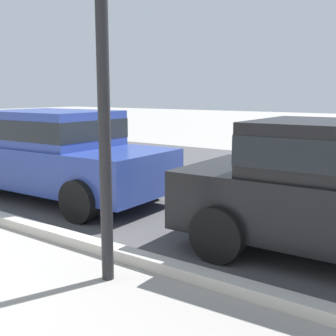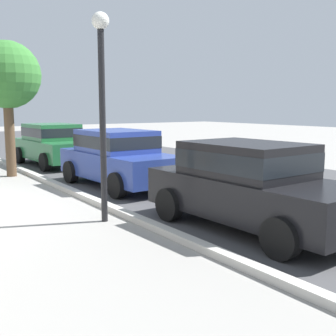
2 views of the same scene
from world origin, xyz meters
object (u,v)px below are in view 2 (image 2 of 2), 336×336
at_px(parked_car_black, 250,183).
at_px(lamp_post, 102,87).
at_px(parked_car_green, 53,143).
at_px(parked_car_blue, 118,156).
at_px(street_tree_near_bench, 7,76).

xyz_separation_m(parked_car_black, lamp_post, (-1.92, -1.95, 1.71)).
distance_m(parked_car_green, parked_car_black, 10.29).
xyz_separation_m(parked_car_blue, lamp_post, (3.11, -1.95, 1.71)).
bearing_deg(street_tree_near_bench, lamp_post, 0.43).
distance_m(street_tree_near_bench, parked_car_blue, 4.60).
distance_m(street_tree_near_bench, parked_car_green, 3.54).
height_order(parked_car_green, parked_car_blue, same).
height_order(street_tree_near_bench, parked_car_black, street_tree_near_bench).
xyz_separation_m(street_tree_near_bench, parked_car_blue, (3.45, 2.00, -2.29)).
distance_m(parked_car_blue, parked_car_black, 5.03).
bearing_deg(parked_car_black, parked_car_blue, 180.00).
relative_size(street_tree_near_bench, parked_car_black, 1.01).
bearing_deg(parked_car_green, parked_car_blue, 0.00).
relative_size(parked_car_green, lamp_post, 1.07).
distance_m(parked_car_black, lamp_post, 3.23).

